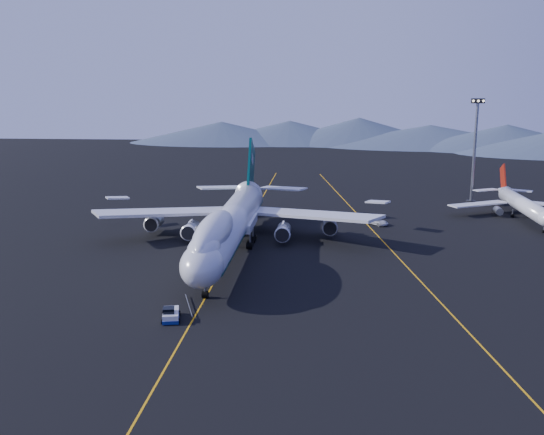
# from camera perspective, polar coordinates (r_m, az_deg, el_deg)

# --- Properties ---
(ground) EXTENTS (500.00, 500.00, 0.00)m
(ground) POSITION_cam_1_polar(r_m,az_deg,el_deg) (117.45, -3.82, -3.21)
(ground) COLOR black
(ground) RESTS_ON ground
(taxiway_line_main) EXTENTS (0.25, 220.00, 0.01)m
(taxiway_line_main) POSITION_cam_1_polar(r_m,az_deg,el_deg) (117.44, -3.82, -3.21)
(taxiway_line_main) COLOR #ED9F0D
(taxiway_line_main) RESTS_ON ground
(taxiway_line_side) EXTENTS (28.08, 198.09, 0.01)m
(taxiway_line_side) POSITION_cam_1_polar(r_m,az_deg,el_deg) (126.44, 10.46, -2.27)
(taxiway_line_side) COLOR #ED9F0D
(taxiway_line_side) RESTS_ON ground
(boeing_747) EXTENTS (59.62, 72.43, 19.37)m
(boeing_747) POSITION_cam_1_polar(r_m,az_deg,el_deg) (116.08, -3.86, -0.44)
(boeing_747) COLOR silver
(boeing_747) RESTS_ON ground
(pushback_tug) EXTENTS (3.25, 4.78, 1.92)m
(pushback_tug) POSITION_cam_1_polar(r_m,az_deg,el_deg) (84.81, -9.50, -9.07)
(pushback_tug) COLOR silver
(pushback_tug) RESTS_ON ground
(second_jet) EXTENTS (34.85, 39.37, 11.20)m
(second_jet) POSITION_cam_1_polar(r_m,az_deg,el_deg) (158.60, 22.46, 1.17)
(second_jet) COLOR silver
(second_jet) RESTS_ON ground
(service_van) EXTENTS (5.65, 5.91, 1.56)m
(service_van) POSITION_cam_1_polar(r_m,az_deg,el_deg) (141.75, 9.87, -0.37)
(service_van) COLOR silver
(service_van) RESTS_ON ground
(floodlight_mast) EXTENTS (3.48, 2.61, 28.19)m
(floodlight_mast) POSITION_cam_1_polar(r_m,az_deg,el_deg) (174.54, 18.52, 6.01)
(floodlight_mast) COLOR black
(floodlight_mast) RESTS_ON ground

